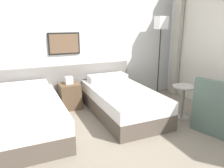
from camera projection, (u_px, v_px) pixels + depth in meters
name	position (u px, v px, depth m)	size (l,w,h in m)	color
ground_plane	(136.00, 145.00, 3.15)	(16.00, 16.00, 0.00)	slate
wall_headboard	(87.00, 42.00, 4.65)	(10.00, 0.10, 2.70)	silver
bed_near_door	(29.00, 116.00, 3.52)	(1.03, 1.93, 0.62)	brown
bed_near_window	(122.00, 101.00, 4.17)	(1.03, 1.93, 0.62)	brown
nightstand	(70.00, 95.00, 4.46)	(0.40, 0.41, 0.66)	brown
floor_lamp	(161.00, 30.00, 4.87)	(0.24, 0.24, 1.84)	black
side_table	(183.00, 96.00, 3.94)	(0.40, 0.40, 0.62)	gray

